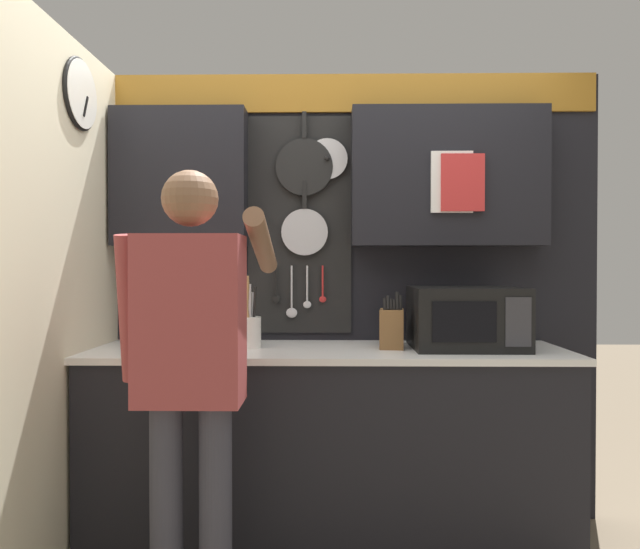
% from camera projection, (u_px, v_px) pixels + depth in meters
% --- Properties ---
extents(ground_plane, '(14.00, 14.00, 0.00)m').
position_uv_depth(ground_plane, '(329.00, 545.00, 2.69)').
color(ground_plane, '#756651').
extents(base_cabinet_counter, '(2.22, 0.63, 0.93)m').
position_uv_depth(base_cabinet_counter, '(329.00, 448.00, 2.68)').
color(base_cabinet_counter, black).
rests_on(base_cabinet_counter, ground_plane).
extents(back_wall_unit, '(2.79, 0.23, 2.31)m').
position_uv_depth(back_wall_unit, '(333.00, 244.00, 2.95)').
color(back_wall_unit, black).
rests_on(back_wall_unit, ground_plane).
extents(side_wall, '(0.07, 1.60, 2.31)m').
position_uv_depth(side_wall, '(50.00, 301.00, 2.30)').
color(side_wall, beige).
rests_on(side_wall, ground_plane).
extents(microwave, '(0.51, 0.40, 0.29)m').
position_uv_depth(microwave, '(467.00, 318.00, 2.68)').
color(microwave, black).
rests_on(microwave, base_cabinet_counter).
extents(knife_block, '(0.13, 0.16, 0.27)m').
position_uv_depth(knife_block, '(392.00, 328.00, 2.68)').
color(knife_block, brown).
rests_on(knife_block, base_cabinet_counter).
extents(utensil_crock, '(0.11, 0.11, 0.34)m').
position_uv_depth(utensil_crock, '(250.00, 329.00, 2.70)').
color(utensil_crock, white).
rests_on(utensil_crock, base_cabinet_counter).
extents(person, '(0.54, 0.64, 1.67)m').
position_uv_depth(person, '(192.00, 355.00, 2.08)').
color(person, '#383842').
rests_on(person, ground_plane).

